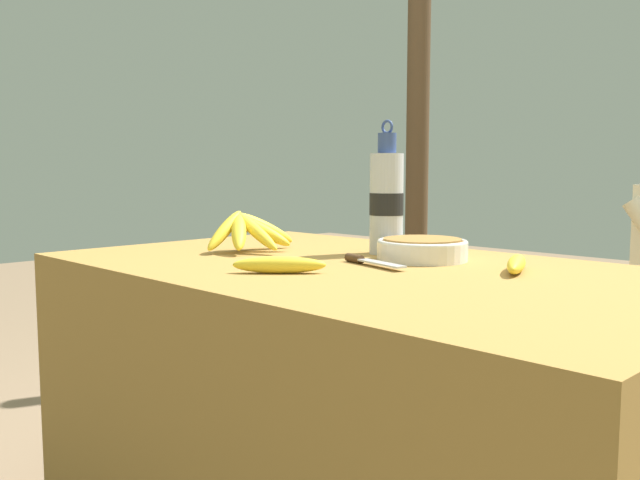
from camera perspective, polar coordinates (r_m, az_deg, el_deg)
market_counter at (r=1.63m, az=3.64°, el=-14.90°), size 1.49×0.89×0.73m
banana_bunch_ripe at (r=1.79m, az=-5.97°, el=0.85°), size 0.19×0.29×0.12m
serving_bowl at (r=1.64m, az=8.60°, el=-0.68°), size 0.22×0.22×0.05m
water_bottle at (r=1.74m, az=5.62°, el=3.30°), size 0.09×0.09×0.34m
loose_banana_front at (r=1.42m, az=-3.45°, el=-2.11°), size 0.17×0.16×0.04m
loose_banana_side at (r=1.49m, az=16.21°, el=-1.95°), size 0.11×0.18×0.04m
knife at (r=1.55m, az=3.82°, el=-1.73°), size 0.20×0.07×0.02m
wooden_bench at (r=2.71m, az=24.24°, el=-6.98°), size 1.32×0.32×0.44m
banana_bunch_green at (r=2.81m, az=18.11°, el=-3.38°), size 0.16×0.28×0.13m
support_post_near at (r=3.44m, az=8.25°, el=10.52°), size 0.11×0.11×2.44m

